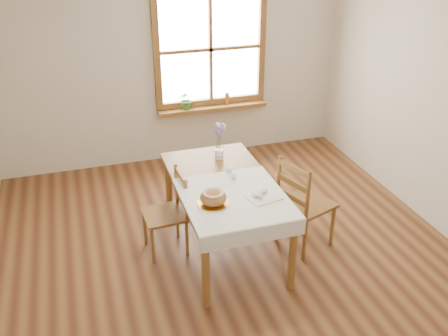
{
  "coord_description": "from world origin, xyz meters",
  "views": [
    {
      "loc": [
        -1.22,
        -3.59,
        3.01
      ],
      "look_at": [
        0.0,
        0.3,
        0.9
      ],
      "focal_mm": 40.0,
      "sensor_mm": 36.0,
      "label": 1
    }
  ],
  "objects_px": {
    "dining_table": "(224,190)",
    "chair_right": "(307,202)",
    "chair_left": "(164,213)",
    "bread_plate": "(213,203)",
    "flower_vase": "(219,155)"
  },
  "relations": [
    {
      "from": "dining_table",
      "to": "chair_right",
      "type": "height_order",
      "value": "chair_right"
    },
    {
      "from": "dining_table",
      "to": "chair_left",
      "type": "bearing_deg",
      "value": 165.32
    },
    {
      "from": "bread_plate",
      "to": "flower_vase",
      "type": "relative_size",
      "value": 2.75
    },
    {
      "from": "chair_right",
      "to": "bread_plate",
      "type": "xyz_separation_m",
      "value": [
        -1.0,
        -0.2,
        0.28
      ]
    },
    {
      "from": "chair_left",
      "to": "bread_plate",
      "type": "xyz_separation_m",
      "value": [
        0.35,
        -0.51,
        0.34
      ]
    },
    {
      "from": "bread_plate",
      "to": "flower_vase",
      "type": "bearing_deg",
      "value": 69.85
    },
    {
      "from": "dining_table",
      "to": "chair_left",
      "type": "height_order",
      "value": "chair_left"
    },
    {
      "from": "dining_table",
      "to": "chair_left",
      "type": "distance_m",
      "value": 0.62
    },
    {
      "from": "chair_left",
      "to": "bread_plate",
      "type": "height_order",
      "value": "chair_left"
    },
    {
      "from": "chair_right",
      "to": "bread_plate",
      "type": "relative_size",
      "value": 3.6
    },
    {
      "from": "dining_table",
      "to": "flower_vase",
      "type": "height_order",
      "value": "flower_vase"
    },
    {
      "from": "chair_left",
      "to": "flower_vase",
      "type": "relative_size",
      "value": 8.62
    },
    {
      "from": "dining_table",
      "to": "bread_plate",
      "type": "relative_size",
      "value": 5.94
    },
    {
      "from": "chair_left",
      "to": "chair_right",
      "type": "bearing_deg",
      "value": 73.8
    },
    {
      "from": "bread_plate",
      "to": "dining_table",
      "type": "bearing_deg",
      "value": 59.89
    }
  ]
}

